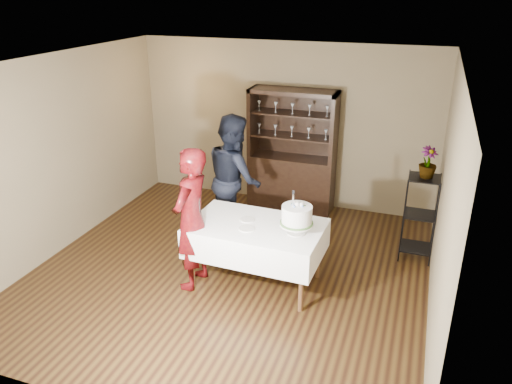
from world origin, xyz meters
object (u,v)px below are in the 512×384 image
cake_table (256,239)px  man (234,178)px  potted_plant (428,162)px  china_hutch (292,170)px  cake (297,216)px  plant_etagere (420,214)px  woman (191,219)px

cake_table → man: man is taller
potted_plant → china_hutch: bearing=153.4°
china_hutch → cake_table: 2.38m
china_hutch → cake: bearing=-73.4°
man → potted_plant: size_ratio=4.57×
plant_etagere → man: size_ratio=0.64×
cake → plant_etagere: bearing=45.4°
plant_etagere → potted_plant: 0.74m
china_hutch → man: size_ratio=1.06×
plant_etagere → cake_table: size_ratio=0.73×
china_hutch → cake_table: (0.21, -2.37, -0.04)m
cake_table → cake: 0.66m
man → cake_table: bearing=177.4°
man → potted_plant: man is taller
china_hutch → man: bearing=-110.6°
man → china_hutch: bearing=-56.9°
man → cake: bearing=-168.6°
plant_etagere → woman: 3.07m
woman → potted_plant: size_ratio=4.37×
china_hutch → plant_etagere: china_hutch is taller
plant_etagere → cake_table: 2.29m
woman → cake: size_ratio=3.28×
plant_etagere → potted_plant: size_ratio=2.92×
cake_table → woman: bearing=-158.5°
woman → potted_plant: woman is taller
plant_etagere → cake_table: (-1.87, -1.32, -0.03)m
plant_etagere → man: 2.60m
china_hutch → man: china_hutch is taller
china_hutch → potted_plant: china_hutch is taller
woman → man: 1.34m
china_hutch → cake: china_hutch is taller
cake_table → potted_plant: bearing=35.1°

